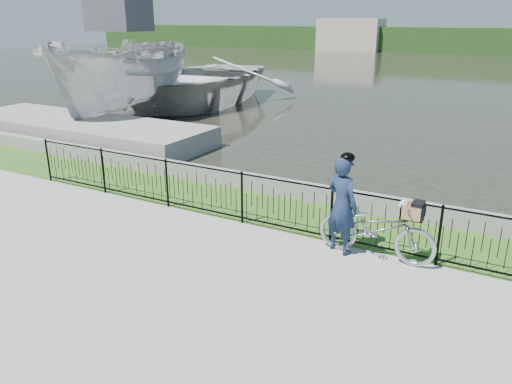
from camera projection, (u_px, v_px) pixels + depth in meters
The scene contains 12 objects.
ground at pixel (245, 264), 8.94m from camera, with size 120.00×120.00×0.00m, color gray.
grass_strip at pixel (304, 216), 11.08m from camera, with size 60.00×2.00×0.01m, color #355E1D.
water at pixel (474, 78), 36.15m from camera, with size 120.00×120.00×0.00m, color #27271D.
quay_wall at pixel (321, 194), 11.84m from camera, with size 60.00×0.30×0.40m, color gray.
fence at pixel (285, 206), 10.06m from camera, with size 14.00×0.06×1.15m, color black, non-canonical shape.
far_treeline at pixel (505, 41), 57.92m from camera, with size 120.00×6.00×3.00m, color #234219.
far_building_left at pixel (351, 35), 64.35m from camera, with size 8.00×4.00×4.00m, color #AF9D8C.
dock at pixel (82, 130), 17.94m from camera, with size 10.00×3.00×0.70m, color gray.
bicycle_rig at pixel (377, 228), 9.01m from camera, with size 2.15×0.75×1.22m.
cyclist at pixel (342, 204), 9.11m from camera, with size 0.79×0.67×1.92m.
boat_near at pixel (124, 77), 20.32m from camera, with size 5.00×9.40×5.25m.
boat_far at pixel (191, 81), 24.66m from camera, with size 9.70×12.59×2.41m.
Camera 1 is at (4.06, -6.90, 4.18)m, focal length 35.00 mm.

